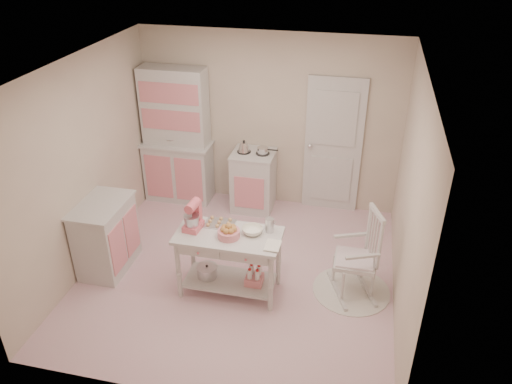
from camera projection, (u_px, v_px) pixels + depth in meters
room_shell at (236, 154)px, 5.48m from camera, size 3.84×3.84×2.62m
door at (333, 146)px, 7.19m from camera, size 0.82×0.05×2.04m
hutch at (176, 136)px, 7.45m from camera, size 1.06×0.50×2.08m
stove at (253, 181)px, 7.46m from camera, size 0.62×0.57×0.92m
base_cabinet at (106, 236)px, 6.18m from camera, size 0.54×0.84×0.92m
lace_rug at (351, 290)px, 5.98m from camera, size 0.92×0.92×0.01m
rocking_chair at (355, 253)px, 5.72m from camera, size 0.71×0.85×1.10m
work_table at (229, 263)px, 5.81m from camera, size 1.20×0.60×0.80m
stand_mixer at (193, 216)px, 5.63m from camera, size 0.23×0.30×0.34m
cookie_tray at (220, 224)px, 5.79m from camera, size 0.34×0.24×0.02m
bread_basket at (229, 234)px, 5.55m from camera, size 0.25×0.25×0.09m
mixing_bowl at (252, 231)px, 5.61m from camera, size 0.24×0.24×0.07m
metal_pitcher at (270, 225)px, 5.62m from camera, size 0.10×0.10×0.17m
recipe_book at (265, 245)px, 5.42m from camera, size 0.17×0.23×0.02m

